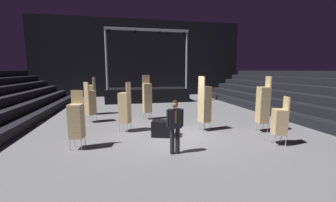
# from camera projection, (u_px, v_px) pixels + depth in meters

# --- Properties ---
(ground_plane) EXTENTS (22.00, 30.00, 0.10)m
(ground_plane) POSITION_uv_depth(u_px,v_px,m) (177.00, 138.00, 8.86)
(ground_plane) COLOR slate
(arena_end_wall) EXTENTS (22.00, 0.30, 8.00)m
(arena_end_wall) POSITION_uv_depth(u_px,v_px,m) (142.00, 58.00, 22.80)
(arena_end_wall) COLOR black
(arena_end_wall) RESTS_ON ground_plane
(bleacher_bank_right) EXTENTS (4.50, 24.00, 2.70)m
(bleacher_bank_right) POSITION_uv_depth(u_px,v_px,m) (331.00, 96.00, 11.45)
(bleacher_bank_right) COLOR black
(bleacher_bank_right) RESTS_ON ground_plane
(stage_riser) EXTENTS (7.11, 2.57, 6.08)m
(stage_riser) POSITION_uv_depth(u_px,v_px,m) (147.00, 94.00, 18.98)
(stage_riser) COLOR black
(stage_riser) RESTS_ON ground_plane
(man_with_tie) EXTENTS (0.57, 0.24, 1.79)m
(man_with_tie) POSITION_uv_depth(u_px,v_px,m) (175.00, 124.00, 6.95)
(man_with_tie) COLOR black
(man_with_tie) RESTS_ON ground_plane
(chair_stack_front_left) EXTENTS (0.48, 0.48, 2.48)m
(chair_stack_front_left) POSITION_uv_depth(u_px,v_px,m) (263.00, 104.00, 9.47)
(chair_stack_front_left) COLOR #B2B5BA
(chair_stack_front_left) RESTS_ON ground_plane
(chair_stack_front_right) EXTENTS (0.59, 0.59, 2.22)m
(chair_stack_front_right) POSITION_uv_depth(u_px,v_px,m) (125.00, 107.00, 9.50)
(chair_stack_front_right) COLOR #B2B5BA
(chair_stack_front_right) RESTS_ON ground_plane
(chair_stack_mid_left) EXTENTS (0.56, 0.56, 2.48)m
(chair_stack_mid_left) POSITION_uv_depth(u_px,v_px,m) (205.00, 104.00, 9.67)
(chair_stack_mid_left) COLOR #B2B5BA
(chair_stack_mid_left) RESTS_ON ground_plane
(chair_stack_mid_right) EXTENTS (0.51, 0.51, 2.05)m
(chair_stack_mid_right) POSITION_uv_depth(u_px,v_px,m) (76.00, 120.00, 7.39)
(chair_stack_mid_right) COLOR #B2B5BA
(chair_stack_mid_right) RESTS_ON ground_plane
(chair_stack_mid_centre) EXTENTS (0.62, 0.62, 2.14)m
(chair_stack_mid_centre) POSITION_uv_depth(u_px,v_px,m) (90.00, 102.00, 11.27)
(chair_stack_mid_centre) COLOR #B2B5BA
(chair_stack_mid_centre) RESTS_ON ground_plane
(chair_stack_rear_left) EXTENTS (0.52, 0.52, 2.31)m
(chair_stack_rear_left) POSITION_uv_depth(u_px,v_px,m) (91.00, 96.00, 13.24)
(chair_stack_rear_left) COLOR #B2B5BA
(chair_stack_rear_left) RESTS_ON ground_plane
(chair_stack_rear_right) EXTENTS (0.54, 0.54, 1.79)m
(chair_stack_rear_right) POSITION_uv_depth(u_px,v_px,m) (280.00, 121.00, 7.83)
(chair_stack_rear_right) COLOR #B2B5BA
(chair_stack_rear_right) RESTS_ON ground_plane
(chair_stack_rear_centre) EXTENTS (0.50, 0.50, 2.48)m
(chair_stack_rear_centre) POSITION_uv_depth(u_px,v_px,m) (147.00, 97.00, 11.94)
(chair_stack_rear_centre) COLOR #B2B5BA
(chair_stack_rear_centre) RESTS_ON ground_plane
(equipment_road_case) EXTENTS (1.04, 0.84, 0.66)m
(equipment_road_case) POSITION_uv_depth(u_px,v_px,m) (163.00, 128.00, 8.95)
(equipment_road_case) COLOR black
(equipment_road_case) RESTS_ON ground_plane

